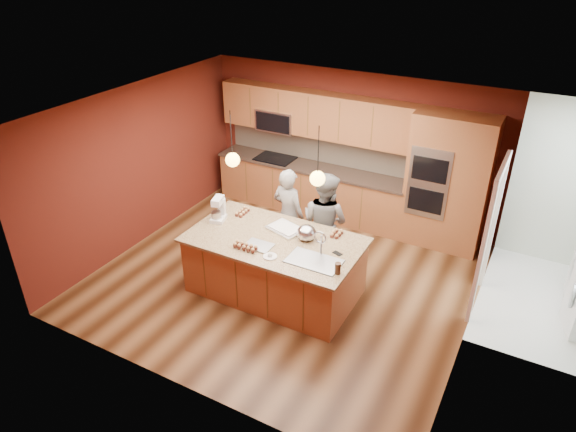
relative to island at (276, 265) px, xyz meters
The scene contains 24 objects.
floor 0.59m from the island, 97.35° to the left, with size 5.50×5.50×0.00m, color #3E2210.
ceiling 2.26m from the island, 97.35° to the left, with size 5.50×5.50×0.00m, color silver.
wall_back 2.99m from the island, 90.93° to the left, with size 5.50×5.50×0.00m, color #541B12.
wall_front 2.31m from the island, 91.25° to the right, with size 5.50×5.50×0.00m, color #541B12.
wall_left 2.95m from the island, behind, with size 5.00×5.00×0.00m, color #541B12.
wall_right 2.87m from the island, ahead, with size 5.00×5.00×0.00m, color #541B12.
cabinet_run 2.76m from the island, 105.56° to the left, with size 3.74×0.64×2.30m.
oven_column 3.20m from the island, 54.86° to the left, with size 1.30×0.62×2.30m.
doorway_trim 2.98m from the island, 23.40° to the left, with size 0.08×1.11×2.20m, color white, non-canonical shape.
pendant_left 1.67m from the island, behind, with size 0.20×0.20×0.80m.
pendant_right 1.66m from the island, ahead, with size 0.20×0.20×0.80m.
island is the anchor object (origin of this frame).
person_left 1.05m from the island, 107.46° to the left, with size 0.57×0.38×1.57m, color black.
person_right 1.07m from the island, 70.27° to the left, with size 0.79×0.62×1.63m, color slate.
stand_mixer 1.20m from the island, behind, with size 0.26×0.31×0.38m.
sheet_cake 0.56m from the island, 89.78° to the left, with size 0.59×0.50×0.05m.
cooling_rack 0.55m from the island, 111.72° to the right, with size 0.39×0.28×0.02m, color #AEB2B6.
mixing_bowl 0.71m from the island, 27.15° to the left, with size 0.28×0.28×0.24m, color silver.
plate 0.65m from the island, 68.97° to the right, with size 0.19×0.19×0.01m, color white.
tumbler 1.28m from the island, 17.46° to the right, with size 0.08×0.08×0.16m, color #3B2113.
phone 1.04m from the island, ahead, with size 0.13×0.07×0.01m, color black.
cupcakes_left 1.04m from the island, 152.87° to the left, with size 0.15×0.30×0.07m, color tan, non-canonical shape.
cupcakes_rack 0.70m from the island, 118.05° to the right, with size 0.37×0.15×0.07m, color tan, non-canonical shape.
cupcakes_right 1.01m from the island, 35.02° to the left, with size 0.16×0.23×0.07m, color tan, non-canonical shape.
Camera 1 is at (3.17, -5.76, 4.73)m, focal length 32.00 mm.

